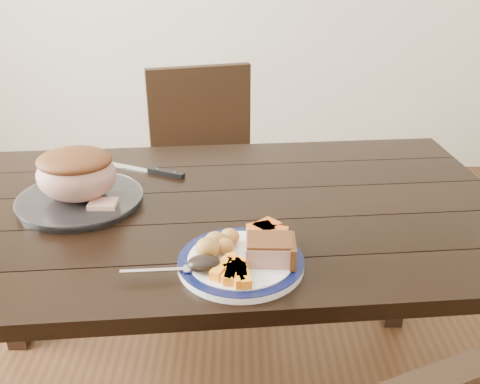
{
  "coord_description": "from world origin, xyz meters",
  "views": [
    {
      "loc": [
        0.08,
        -1.26,
        1.41
      ],
      "look_at": [
        0.08,
        -0.02,
        0.8
      ],
      "focal_mm": 40.0,
      "sensor_mm": 36.0,
      "label": 1
    }
  ],
  "objects_px": {
    "dining_table": "(211,236)",
    "serving_platter": "(80,201)",
    "fork": "(169,270)",
    "roast_joint": "(77,175)",
    "dinner_plate": "(241,263)",
    "chair_far": "(207,172)",
    "carving_knife": "(155,171)",
    "pork_slice": "(269,250)"
  },
  "relations": [
    {
      "from": "dinner_plate",
      "to": "pork_slice",
      "type": "bearing_deg",
      "value": -4.76
    },
    {
      "from": "pork_slice",
      "to": "roast_joint",
      "type": "height_order",
      "value": "roast_joint"
    },
    {
      "from": "fork",
      "to": "roast_joint",
      "type": "bearing_deg",
      "value": 124.96
    },
    {
      "from": "pork_slice",
      "to": "roast_joint",
      "type": "bearing_deg",
      "value": 148.32
    },
    {
      "from": "dining_table",
      "to": "dinner_plate",
      "type": "xyz_separation_m",
      "value": [
        0.08,
        -0.28,
        0.1
      ]
    },
    {
      "from": "pork_slice",
      "to": "roast_joint",
      "type": "relative_size",
      "value": 0.49
    },
    {
      "from": "dining_table",
      "to": "chair_far",
      "type": "distance_m",
      "value": 0.75
    },
    {
      "from": "chair_far",
      "to": "roast_joint",
      "type": "height_order",
      "value": "chair_far"
    },
    {
      "from": "chair_far",
      "to": "fork",
      "type": "distance_m",
      "value": 1.09
    },
    {
      "from": "carving_knife",
      "to": "serving_platter",
      "type": "bearing_deg",
      "value": -105.49
    },
    {
      "from": "dinner_plate",
      "to": "serving_platter",
      "type": "bearing_deg",
      "value": 145.27
    },
    {
      "from": "serving_platter",
      "to": "fork",
      "type": "distance_m",
      "value": 0.44
    },
    {
      "from": "fork",
      "to": "carving_knife",
      "type": "xyz_separation_m",
      "value": [
        -0.11,
        0.55,
        -0.01
      ]
    },
    {
      "from": "dining_table",
      "to": "serving_platter",
      "type": "distance_m",
      "value": 0.36
    },
    {
      "from": "serving_platter",
      "to": "fork",
      "type": "height_order",
      "value": "fork"
    },
    {
      "from": "dining_table",
      "to": "pork_slice",
      "type": "relative_size",
      "value": 16.47
    },
    {
      "from": "chair_far",
      "to": "pork_slice",
      "type": "xyz_separation_m",
      "value": [
        0.2,
        -1.02,
        0.27
      ]
    },
    {
      "from": "dining_table",
      "to": "fork",
      "type": "height_order",
      "value": "fork"
    },
    {
      "from": "dinner_plate",
      "to": "roast_joint",
      "type": "relative_size",
      "value": 1.33
    },
    {
      "from": "fork",
      "to": "dining_table",
      "type": "bearing_deg",
      "value": 74.18
    },
    {
      "from": "serving_platter",
      "to": "roast_joint",
      "type": "bearing_deg",
      "value": 180.0
    },
    {
      "from": "dining_table",
      "to": "dinner_plate",
      "type": "distance_m",
      "value": 0.31
    },
    {
      "from": "serving_platter",
      "to": "pork_slice",
      "type": "distance_m",
      "value": 0.58
    },
    {
      "from": "dinner_plate",
      "to": "pork_slice",
      "type": "xyz_separation_m",
      "value": [
        0.06,
        -0.01,
        0.03
      ]
    },
    {
      "from": "serving_platter",
      "to": "pork_slice",
      "type": "height_order",
      "value": "pork_slice"
    },
    {
      "from": "dining_table",
      "to": "fork",
      "type": "relative_size",
      "value": 9.37
    },
    {
      "from": "pork_slice",
      "to": "carving_knife",
      "type": "height_order",
      "value": "pork_slice"
    },
    {
      "from": "chair_far",
      "to": "carving_knife",
      "type": "bearing_deg",
      "value": 61.96
    },
    {
      "from": "dining_table",
      "to": "roast_joint",
      "type": "height_order",
      "value": "roast_joint"
    },
    {
      "from": "serving_platter",
      "to": "roast_joint",
      "type": "relative_size",
      "value": 1.57
    },
    {
      "from": "dining_table",
      "to": "serving_platter",
      "type": "height_order",
      "value": "serving_platter"
    },
    {
      "from": "chair_far",
      "to": "carving_knife",
      "type": "height_order",
      "value": "chair_far"
    },
    {
      "from": "dining_table",
      "to": "fork",
      "type": "xyz_separation_m",
      "value": [
        -0.07,
        -0.33,
        0.11
      ]
    },
    {
      "from": "dining_table",
      "to": "dinner_plate",
      "type": "relative_size",
      "value": 6.07
    },
    {
      "from": "dinner_plate",
      "to": "fork",
      "type": "height_order",
      "value": "fork"
    },
    {
      "from": "dining_table",
      "to": "pork_slice",
      "type": "bearing_deg",
      "value": -63.8
    },
    {
      "from": "dining_table",
      "to": "carving_knife",
      "type": "xyz_separation_m",
      "value": [
        -0.18,
        0.22,
        0.1
      ]
    },
    {
      "from": "dinner_plate",
      "to": "carving_knife",
      "type": "bearing_deg",
      "value": 117.26
    },
    {
      "from": "serving_platter",
      "to": "roast_joint",
      "type": "distance_m",
      "value": 0.08
    },
    {
      "from": "dining_table",
      "to": "dinner_plate",
      "type": "height_order",
      "value": "dinner_plate"
    },
    {
      "from": "dining_table",
      "to": "roast_joint",
      "type": "relative_size",
      "value": 8.09
    },
    {
      "from": "chair_far",
      "to": "serving_platter",
      "type": "bearing_deg",
      "value": 53.22
    }
  ]
}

